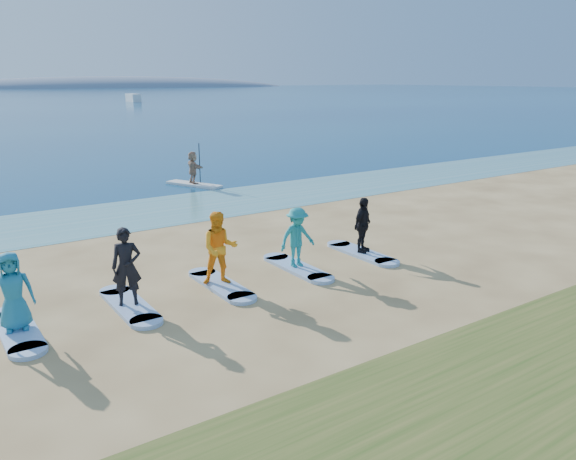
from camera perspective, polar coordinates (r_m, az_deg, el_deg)
ground at (r=12.80m, az=-0.33°, el=-7.67°), size 600.00×600.00×0.00m
shallow_water at (r=21.90m, az=-15.88°, el=1.50°), size 600.00×600.00×0.00m
island_ridge at (r=326.06m, az=-16.63°, el=13.73°), size 220.00×56.00×18.00m
paddleboard at (r=27.20m, az=-9.55°, el=4.58°), size 1.82×3.03×0.12m
paddleboarder at (r=27.06m, az=-9.63°, el=6.28°), size 0.48×1.42×1.52m
boat_offshore_b at (r=127.01m, az=-15.42°, el=12.44°), size 2.10×5.76×1.66m
surfboard_0 at (r=12.73m, az=-25.74°, el=-9.20°), size 0.70×2.20×0.09m
student_0 at (r=12.43m, az=-26.19°, el=-5.61°), size 0.84×0.60×1.61m
surfboard_1 at (r=13.18m, az=-15.80°, el=-7.39°), size 0.70×2.20×0.09m
student_1 at (r=12.86m, az=-16.09°, el=-3.59°), size 0.74×0.61×1.76m
surfboard_2 at (r=13.99m, az=-6.83°, el=-5.56°), size 0.70×2.20×0.09m
student_2 at (r=13.68m, az=-6.95°, el=-1.84°), size 1.07×0.96×1.81m
surfboard_3 at (r=15.11m, az=0.93°, el=-3.85°), size 0.70×2.20×0.09m
student_3 at (r=14.86m, az=0.95°, el=-0.74°), size 1.05×0.62×1.61m
surfboard_4 at (r=16.48m, az=7.49°, el=-2.34°), size 0.70×2.20×0.09m
student_4 at (r=16.25m, az=7.59°, el=0.50°), size 1.02×0.74×1.60m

